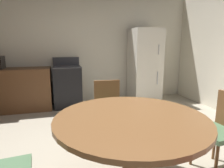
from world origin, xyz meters
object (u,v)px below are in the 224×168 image
Objects in this scene: oven_range at (68,86)px; refrigerator at (145,66)px; chair_east at (223,127)px; dining_table at (131,132)px; chair_north at (108,107)px.

oven_range is 1.89m from refrigerator.
chair_east is at bearing -61.34° from oven_range.
oven_range is at bearing 98.66° from dining_table.
oven_range reaches higher than chair_east.
oven_range is at bearing 178.33° from refrigerator.
refrigerator is 2.02× the size of chair_east.
chair_north is (-1.34, -1.74, -0.38)m from refrigerator.
oven_range is 1.87m from chair_north.
refrigerator is 2.23m from chair_north.
chair_north is 1.00× the size of chair_east.
refrigerator is 2.02× the size of chair_north.
oven_range is 1.26× the size of chair_east.
chair_east is at bearing -96.48° from refrigerator.
refrigerator is at bearing -100.85° from chair_east.
oven_range is 1.26× the size of chair_north.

